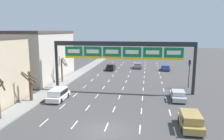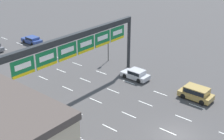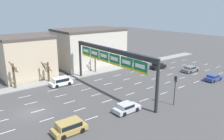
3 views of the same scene
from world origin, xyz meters
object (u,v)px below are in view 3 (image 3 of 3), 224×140
Objects in this scene: suv_gold at (69,126)px; suv_white at (61,81)px; car_black at (158,66)px; car_grey at (190,69)px; car_silver at (126,107)px; tree_bare_third at (14,74)px; sign_gantry at (110,56)px; traffic_light_near_gantry at (175,85)px; car_blue at (213,77)px; tree_bare_closest at (95,61)px; tree_bare_second at (48,70)px.

suv_white is at bearing 158.44° from suv_gold.
car_grey is (6.39, 4.05, -0.04)m from car_black.
suv_gold reaches higher than car_grey.
car_black is at bearing 121.04° from car_silver.
tree_bare_third is at bearing -176.92° from suv_gold.
sign_gantry is 11.89m from traffic_light_near_gantry.
car_black is 25.14m from car_silver.
suv_white is 0.82× the size of tree_bare_third.
car_blue is 30.75m from suv_white.
car_black is 21.30m from traffic_light_near_gantry.
tree_bare_third is at bearing -152.90° from car_silver.
car_black is at bearing -147.63° from car_grey.
tree_bare_second is at bearing -89.43° from tree_bare_closest.
car_blue is at bearing 89.83° from suv_gold.
tree_bare_closest reaches higher than suv_gold.
car_black is 1.02× the size of car_silver.
car_black is 0.86× the size of tree_bare_closest.
car_black is 24.33m from suv_white.
tree_bare_third is at bearing -142.14° from traffic_light_near_gantry.
car_grey is at bearing 71.17° from suv_white.
car_grey is 20.67m from traffic_light_near_gantry.
suv_gold is 0.98× the size of tree_bare_second.
suv_gold is at bearing -40.14° from tree_bare_closest.
suv_gold is 0.95× the size of suv_white.
car_silver is 0.96× the size of car_blue.
suv_white is (-16.20, 6.40, 0.01)m from suv_gold.
suv_gold is at bearing -21.56° from suv_white.
car_blue is (0.10, 32.47, -0.19)m from suv_gold.
car_grey is 7.02m from car_blue.
tree_bare_third is at bearing -110.11° from car_grey.
traffic_light_near_gantry is 24.78m from tree_bare_second.
traffic_light_near_gantry reaches higher than car_blue.
car_silver is at bearing -90.30° from car_blue.
suv_white is (-16.30, -26.07, 0.20)m from car_blue.
sign_gantry is 4.80× the size of car_grey.
car_grey is 26.42m from car_silver.
tree_bare_third reaches higher than car_black.
traffic_light_near_gantry is at bearing 20.68° from sign_gantry.
suv_white is at bearing -144.35° from sign_gantry.
tree_bare_second is (-3.34, -1.19, 1.54)m from suv_white.
car_grey is at bearing 66.21° from tree_bare_second.
car_grey is at bearing 69.89° from tree_bare_third.
traffic_light_near_gantry is 28.21m from tree_bare_third.
car_grey is 38.00m from tree_bare_third.
car_blue is 0.80× the size of tree_bare_third.
sign_gantry is 22.61m from car_blue.
car_blue is (8.22, 20.28, -5.71)m from sign_gantry.
car_silver is at bearing -75.59° from car_grey.
car_black is 7.56m from car_grey.
car_grey is 1.07× the size of suv_white.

